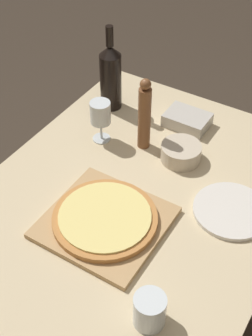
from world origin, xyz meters
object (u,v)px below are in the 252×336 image
at_px(pepper_mill, 144,115).
at_px(wine_glass, 100,114).
at_px(pizza, 105,218).
at_px(small_bowl, 181,153).
at_px(wine_bottle, 111,76).

relative_size(pepper_mill, wine_glass, 1.73).
height_order(pizza, small_bowl, small_bowl).
bearing_deg(small_bowl, wine_glass, -169.88).
relative_size(pizza, pepper_mill, 1.14).
distance_m(pepper_mill, small_bowl, 0.18).
relative_size(pepper_mill, small_bowl, 1.99).
distance_m(wine_bottle, small_bowl, 0.41).
xyz_separation_m(pepper_mill, wine_glass, (-0.15, -0.05, -0.02)).
xyz_separation_m(pizza, wine_bottle, (-0.31, 0.52, 0.11)).
distance_m(wine_glass, small_bowl, 0.31).
relative_size(wine_bottle, pepper_mill, 1.22).
height_order(wine_glass, small_bowl, wine_glass).
bearing_deg(small_bowl, pizza, -98.89).
xyz_separation_m(wine_bottle, wine_glass, (0.08, -0.19, -0.02)).
bearing_deg(wine_bottle, wine_glass, -66.89).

